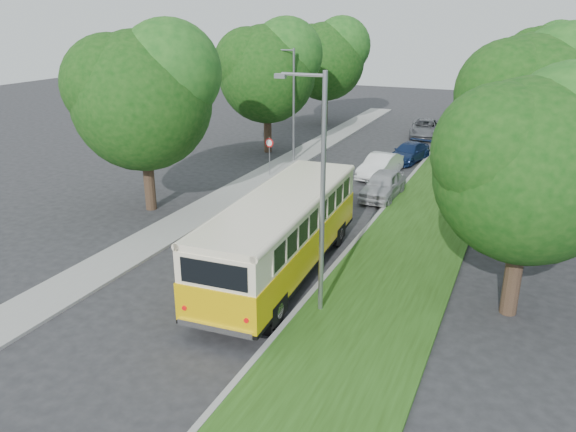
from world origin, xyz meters
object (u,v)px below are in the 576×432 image
at_px(lamppost_far, 292,101).
at_px(vintage_bus, 282,236).
at_px(lamppost_near, 320,189).
at_px(car_silver, 383,185).
at_px(car_blue, 409,153).
at_px(car_white, 380,166).
at_px(car_grey, 425,129).

distance_m(lamppost_far, vintage_bus, 17.85).
relative_size(lamppost_near, vintage_bus, 0.73).
distance_m(car_silver, car_blue, 8.60).
height_order(lamppost_far, car_silver, lamppost_far).
height_order(car_white, car_blue, car_white).
distance_m(lamppost_near, car_silver, 13.73).
distance_m(lamppost_near, car_blue, 22.15).
relative_size(lamppost_near, car_grey, 1.58).
bearing_deg(vintage_bus, car_grey, 86.95).
height_order(vintage_bus, car_silver, vintage_bus).
xyz_separation_m(lamppost_far, car_silver, (7.70, -5.32, -3.37)).
bearing_deg(vintage_bus, car_silver, 81.66).
height_order(car_white, car_grey, car_white).
bearing_deg(car_silver, car_blue, 94.82).
xyz_separation_m(car_white, car_blue, (0.78, 4.62, -0.09)).
relative_size(car_white, car_grey, 0.86).
xyz_separation_m(vintage_bus, car_white, (-0.13, 15.04, -0.92)).
height_order(vintage_bus, car_blue, vintage_bus).
bearing_deg(car_silver, lamppost_near, -82.81).
height_order(car_silver, car_grey, car_silver).
height_order(lamppost_far, car_blue, lamppost_far).
xyz_separation_m(lamppost_far, vintage_bus, (6.62, -16.39, -2.48)).
distance_m(car_white, car_blue, 4.69).
bearing_deg(lamppost_far, car_white, -11.76).
distance_m(lamppost_near, lamppost_far, 20.53).
height_order(vintage_bus, car_white, vintage_bus).
bearing_deg(car_grey, lamppost_near, -93.49).
bearing_deg(vintage_bus, lamppost_far, 109.21).
height_order(lamppost_near, car_blue, lamppost_near).
bearing_deg(car_white, lamppost_near, -74.81).
bearing_deg(car_grey, vintage_bus, -97.80).
xyz_separation_m(car_white, car_grey, (0.26, 13.27, -0.01)).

